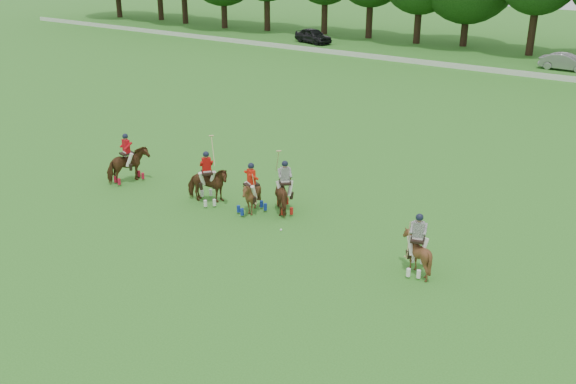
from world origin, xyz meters
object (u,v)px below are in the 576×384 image
Objects in this scene: car_left at (313,36)px; car_mid at (566,62)px; polo_red_a at (128,165)px; polo_stripe_a at (285,193)px; polo_red_c at (252,196)px; polo_red_b at (208,185)px; polo_stripe_b at (417,252)px; polo_ball at (281,230)px.

car_left is 1.07× the size of car_mid.
polo_stripe_a is (7.80, 1.35, -0.06)m from polo_red_a.
car_left is 43.71m from polo_red_c.
polo_stripe_a is (1.01, 0.92, 0.02)m from polo_red_c.
polo_stripe_a is (22.32, -37.25, 0.02)m from car_left.
polo_red_a is 0.85× the size of polo_stripe_a.
polo_red_a is 4.61m from polo_red_b.
polo_red_c is (2.19, 0.21, -0.05)m from polo_red_b.
polo_stripe_a is at bearing -131.71° from car_left.
polo_stripe_b is (9.77, -0.58, -0.06)m from polo_red_b.
polo_red_b reaches higher than polo_ball.
car_left is at bearing 120.90° from polo_ball.
car_mid is (24.93, 0.00, -0.07)m from car_left.
polo_ball is (-1.64, -38.91, -0.64)m from car_mid.
polo_ball is at bearing -59.69° from polo_stripe_a.
car_left is 42.87m from polo_red_b.
polo_red_c reaches higher than car_left.
polo_red_a is (-10.42, -38.59, 0.15)m from car_mid.
polo_stripe_a is 6.78m from polo_stripe_b.
polo_red_b is at bearing 176.59° from polo_stripe_b.
polo_red_a is 1.08× the size of polo_stripe_b.
polo_red_c is at bearing 174.07° from polo_stripe_b.
polo_red_a is 6.81m from polo_red_c.
polo_red_a is 8.82m from polo_ball.
car_mid reaches higher than polo_ball.
polo_stripe_a is at bearing 9.79° from polo_red_a.
polo_red_c is at bearing 159.42° from polo_ball.
polo_ball is at bearing -179.94° from car_mid.
polo_red_a reaches higher than polo_red_c.
polo_stripe_b is at bearing -5.93° from polo_red_c.
polo_red_a is at bearing -170.21° from polo_stripe_a.
polo_red_a is 1.07× the size of polo_red_c.
car_left is 1.57× the size of polo_red_b.
polo_ball is (8.77, -0.31, -0.79)m from polo_red_a.
polo_stripe_b reaches higher than polo_ball.
polo_stripe_a is at bearing 19.29° from polo_red_b.
polo_stripe_b is (3.95, -38.95, 0.07)m from car_mid.
polo_red_c is 1.36m from polo_stripe_a.
polo_red_b is (4.60, 0.23, -0.02)m from polo_red_a.
polo_ball is (0.97, -1.66, -0.74)m from polo_stripe_a.
car_mid is at bearing -72.64° from car_left.
polo_red_a is 25.78× the size of polo_ball.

